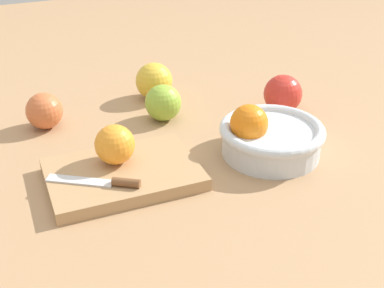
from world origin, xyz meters
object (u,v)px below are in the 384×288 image
at_px(bowl, 269,136).
at_px(apple_front_right, 44,111).
at_px(cutting_board, 123,174).
at_px(apple_front_left, 283,94).
at_px(orange_on_board, 115,144).
at_px(knife, 106,182).
at_px(apple_front_center, 165,102).
at_px(apple_front_center_2, 154,81).

height_order(bowl, apple_front_right, bowl).
distance_m(cutting_board, apple_front_left, 0.41).
bearing_deg(cutting_board, orange_on_board, -81.04).
bearing_deg(knife, orange_on_board, -118.41).
height_order(bowl, orange_on_board, bowl).
distance_m(cutting_board, apple_front_right, 0.26).
bearing_deg(orange_on_board, apple_front_left, -165.24).
bearing_deg(knife, cutting_board, -136.47).
height_order(orange_on_board, apple_front_left, orange_on_board).
xyz_separation_m(knife, apple_front_center, (-0.18, -0.22, 0.01)).
bearing_deg(cutting_board, apple_front_center_2, -117.96).
relative_size(bowl, cutting_board, 0.76).
bearing_deg(apple_front_center, apple_front_center_2, -96.63).
bearing_deg(apple_front_center_2, bowl, 109.61).
height_order(cutting_board, apple_front_center_2, apple_front_center_2).
xyz_separation_m(bowl, apple_front_right, (0.36, -0.26, 0.00)).
height_order(knife, apple_front_center, apple_front_center).
relative_size(cutting_board, apple_front_center, 3.34).
xyz_separation_m(apple_front_left, apple_front_center_2, (0.23, -0.17, 0.00)).
height_order(apple_front_left, apple_front_center_2, apple_front_center_2).
distance_m(cutting_board, knife, 0.05).
relative_size(knife, apple_front_center_2, 1.70).
xyz_separation_m(apple_front_right, apple_front_center, (-0.24, 0.06, 0.00)).
xyz_separation_m(bowl, cutting_board, (0.27, -0.02, -0.03)).
relative_size(knife, apple_front_right, 1.92).
bearing_deg(apple_front_right, apple_front_center_2, -168.40).
height_order(bowl, cutting_board, bowl).
bearing_deg(cutting_board, apple_front_center, -127.42).
bearing_deg(apple_front_center, knife, 51.00).
xyz_separation_m(apple_front_center, apple_front_center_2, (-0.01, -0.11, 0.00)).
relative_size(bowl, orange_on_board, 2.80).
bearing_deg(bowl, apple_front_center, -58.96).
distance_m(bowl, apple_front_center, 0.24).
xyz_separation_m(orange_on_board, apple_front_left, (-0.39, -0.10, -0.02)).
bearing_deg(apple_front_center, apple_front_right, -13.49).
relative_size(orange_on_board, apple_front_right, 0.93).
height_order(cutting_board, apple_front_center, apple_front_center).
xyz_separation_m(orange_on_board, knife, (0.03, 0.06, -0.03)).
bearing_deg(apple_front_right, orange_on_board, 111.29).
relative_size(apple_front_right, apple_front_center_2, 0.89).
distance_m(apple_front_left, apple_front_center_2, 0.28).
bearing_deg(apple_front_center, cutting_board, 52.58).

